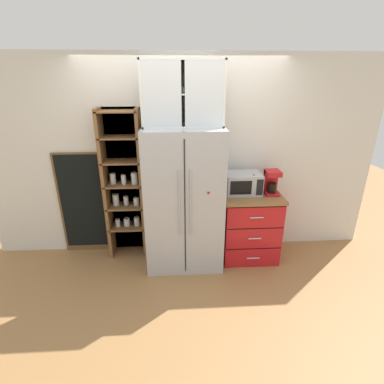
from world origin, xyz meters
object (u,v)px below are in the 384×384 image
at_px(refrigerator, 184,199).
at_px(coffee_maker, 271,182).
at_px(bottle_amber, 253,186).
at_px(mug_red, 251,189).
at_px(microwave, 243,183).
at_px(chalkboard_menu, 83,204).

xyz_separation_m(refrigerator, coffee_maker, (1.10, 0.06, 0.18)).
height_order(refrigerator, bottle_amber, refrigerator).
relative_size(refrigerator, mug_red, 15.96).
bearing_deg(refrigerator, mug_red, 6.99).
distance_m(mug_red, bottle_amber, 0.10).
bearing_deg(refrigerator, coffee_maker, 3.26).
bearing_deg(refrigerator, microwave, 7.95).
height_order(coffee_maker, bottle_amber, coffee_maker).
distance_m(refrigerator, mug_red, 0.87).
height_order(microwave, bottle_amber, bottle_amber).
xyz_separation_m(mug_red, bottle_amber, (-0.00, -0.08, 0.07)).
bearing_deg(microwave, mug_red, 0.44).
distance_m(bottle_amber, chalkboard_menu, 2.24).
height_order(microwave, mug_red, microwave).
xyz_separation_m(coffee_maker, chalkboard_menu, (-2.44, 0.26, -0.35)).
relative_size(refrigerator, microwave, 3.98).
relative_size(mug_red, bottle_amber, 0.41).
height_order(microwave, chalkboard_menu, chalkboard_menu).
bearing_deg(bottle_amber, microwave, 143.94).
bearing_deg(bottle_amber, coffee_maker, 8.81).
distance_m(microwave, coffee_maker, 0.35).
bearing_deg(coffee_maker, bottle_amber, -171.19).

